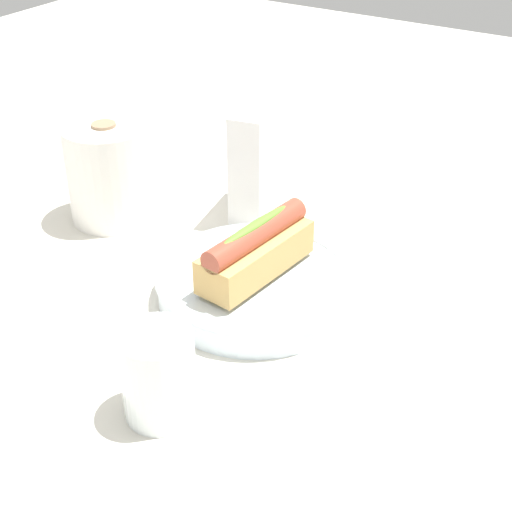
# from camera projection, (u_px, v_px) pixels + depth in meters

# --- Properties ---
(ground_plane) EXTENTS (2.40, 2.40, 0.00)m
(ground_plane) POSITION_uv_depth(u_px,v_px,m) (262.00, 305.00, 0.84)
(ground_plane) COLOR silver
(serving_bowl) EXTENTS (0.23, 0.23, 0.04)m
(serving_bowl) POSITION_uv_depth(u_px,v_px,m) (256.00, 283.00, 0.84)
(serving_bowl) COLOR silver
(serving_bowl) RESTS_ON ground_plane
(hotdog_front) EXTENTS (0.15, 0.07, 0.06)m
(hotdog_front) POSITION_uv_depth(u_px,v_px,m) (256.00, 250.00, 0.81)
(hotdog_front) COLOR tan
(hotdog_front) RESTS_ON serving_bowl
(water_glass) EXTENTS (0.07, 0.07, 0.09)m
(water_glass) POSITION_uv_depth(u_px,v_px,m) (159.00, 377.00, 0.67)
(water_glass) COLOR white
(water_glass) RESTS_ON ground_plane
(paper_towel_roll) EXTENTS (0.11, 0.11, 0.13)m
(paper_towel_roll) POSITION_uv_depth(u_px,v_px,m) (109.00, 173.00, 0.97)
(paper_towel_roll) COLOR white
(paper_towel_roll) RESTS_ON ground_plane
(napkin_box) EXTENTS (0.12, 0.06, 0.15)m
(napkin_box) POSITION_uv_depth(u_px,v_px,m) (259.00, 160.00, 0.98)
(napkin_box) COLOR white
(napkin_box) RESTS_ON ground_plane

